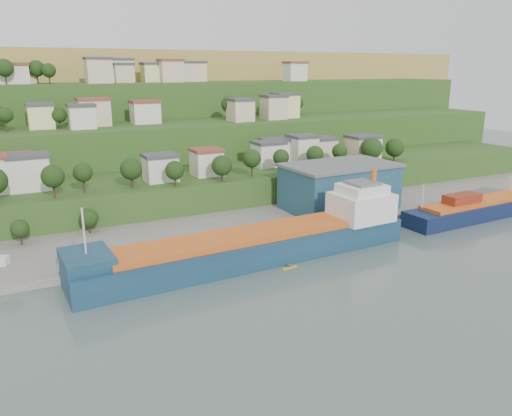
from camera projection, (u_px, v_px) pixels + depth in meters
ground at (292, 269)px, 104.00m from camera, size 500.00×500.00×0.00m
quay at (303, 221)px, 136.75m from camera, size 220.00×26.00×4.00m
hillside at (119, 152)px, 249.00m from camera, size 360.00×210.28×96.00m
cargo_ship_near at (261, 246)px, 108.13m from camera, size 76.32×15.26×19.50m
cargo_ship_far at (489, 207)px, 141.17m from camera, size 54.89×11.32×14.82m
warehouse at (339, 186)px, 139.96m from camera, size 31.79×20.31×12.80m
dinghy at (59, 270)px, 99.43m from camera, size 3.96×2.13×0.75m
kayak_orange at (288, 260)px, 107.88m from camera, size 3.19×1.44×0.79m
kayak_yellow at (289, 267)px, 104.14m from camera, size 3.68×0.97×0.91m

